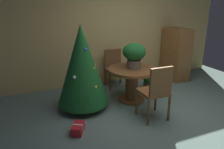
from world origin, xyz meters
TOP-DOWN VIEW (x-y plane):
  - ground_plane at (0.00, 0.00)m, footprint 6.60×6.60m
  - back_wall_panel at (0.00, 2.20)m, footprint 6.00×0.10m
  - round_dining_table at (-0.24, 0.88)m, footprint 1.00×1.00m
  - flower_vase at (-0.19, 0.91)m, footprint 0.47×0.47m
  - wooden_chair_far at (-0.24, 1.81)m, footprint 0.47×0.40m
  - wooden_chair_near at (-0.24, -0.00)m, footprint 0.46×0.45m
  - holiday_tree at (-1.27, 0.93)m, footprint 0.99×0.99m
  - gift_box_red at (-1.59, 0.12)m, footprint 0.28×0.33m
  - wooden_cabinet at (1.52, 1.69)m, footprint 0.46×0.76m
  - potted_plant at (0.49, 1.35)m, footprint 0.29×0.29m

SIDE VIEW (x-z plane):
  - ground_plane at x=0.00m, z-range 0.00..0.00m
  - gift_box_red at x=-1.59m, z-range 0.00..0.14m
  - potted_plant at x=0.49m, z-range 0.00..0.40m
  - round_dining_table at x=-0.24m, z-range 0.13..0.84m
  - wooden_chair_far at x=-0.24m, z-range 0.06..0.98m
  - wooden_chair_near at x=-0.24m, z-range 0.07..1.07m
  - wooden_cabinet at x=1.52m, z-range 0.00..1.37m
  - holiday_tree at x=-1.27m, z-range 0.06..1.70m
  - flower_vase at x=-0.19m, z-range 0.75..1.27m
  - back_wall_panel at x=0.00m, z-range 0.00..2.60m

